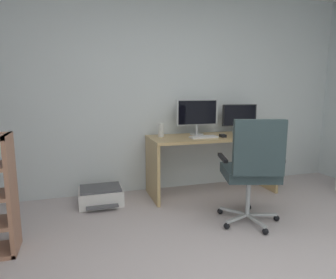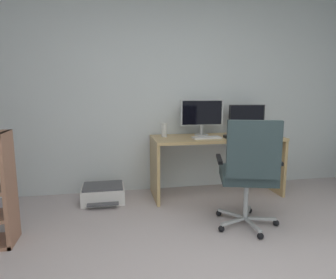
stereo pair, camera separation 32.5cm
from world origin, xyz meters
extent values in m
cube|color=silver|center=(0.00, 2.60, 1.30)|extent=(5.24, 0.10, 2.59)
cube|color=tan|center=(0.56, 2.20, 0.73)|extent=(1.61, 0.63, 0.04)
cube|color=tan|center=(-0.22, 2.20, 0.35)|extent=(0.04, 0.60, 0.71)
cube|color=tan|center=(1.35, 2.20, 0.35)|extent=(0.04, 0.60, 0.71)
cylinder|color=#B2B5B7|center=(0.41, 2.35, 0.75)|extent=(0.18, 0.18, 0.01)
cylinder|color=#B2B5B7|center=(0.41, 2.35, 0.82)|extent=(0.03, 0.03, 0.13)
cube|color=#B7BABC|center=(0.41, 2.35, 1.03)|extent=(0.55, 0.04, 0.33)
cube|color=black|center=(0.41, 2.33, 1.03)|extent=(0.51, 0.01, 0.30)
cylinder|color=#B2B5B7|center=(1.02, 2.35, 0.75)|extent=(0.18, 0.18, 0.01)
cylinder|color=#B2B5B7|center=(1.02, 2.35, 0.80)|extent=(0.03, 0.03, 0.10)
cube|color=black|center=(1.02, 2.35, 0.98)|extent=(0.47, 0.09, 0.29)
cube|color=black|center=(1.02, 2.33, 0.98)|extent=(0.43, 0.06, 0.26)
cube|color=silver|center=(0.39, 2.09, 0.75)|extent=(0.35, 0.15, 0.02)
cube|color=black|center=(0.64, 2.07, 0.76)|extent=(0.07, 0.10, 0.03)
cylinder|color=silver|center=(-0.08, 2.30, 0.83)|extent=(0.07, 0.07, 0.17)
cube|color=#B7BABC|center=(0.69, 1.26, 0.07)|extent=(0.30, 0.12, 0.02)
sphere|color=black|center=(0.83, 1.21, 0.03)|extent=(0.06, 0.06, 0.06)
cube|color=#B7BABC|center=(0.63, 1.42, 0.07)|extent=(0.20, 0.27, 0.02)
sphere|color=black|center=(0.71, 1.55, 0.03)|extent=(0.06, 0.06, 0.06)
cube|color=#B7BABC|center=(0.45, 1.42, 0.07)|extent=(0.21, 0.26, 0.02)
sphere|color=black|center=(0.36, 1.54, 0.03)|extent=(0.06, 0.06, 0.06)
cube|color=#B7BABC|center=(0.40, 1.25, 0.07)|extent=(0.29, 0.13, 0.02)
sphere|color=black|center=(0.26, 1.20, 0.03)|extent=(0.06, 0.06, 0.06)
cube|color=#B7BABC|center=(0.55, 1.15, 0.07)|extent=(0.04, 0.30, 0.02)
sphere|color=black|center=(0.55, 1.00, 0.03)|extent=(0.06, 0.06, 0.06)
cylinder|color=#B7BABC|center=(0.54, 1.30, 0.26)|extent=(0.04, 0.04, 0.39)
cube|color=#2D3D40|center=(0.54, 1.30, 0.51)|extent=(0.61, 0.60, 0.10)
cube|color=#2D3D40|center=(0.47, 1.04, 0.81)|extent=(0.46, 0.20, 0.50)
cube|color=black|center=(0.29, 1.38, 0.66)|extent=(0.13, 0.33, 0.03)
cube|color=black|center=(0.80, 1.22, 0.66)|extent=(0.13, 0.33, 0.03)
cube|color=#A16C52|center=(-1.59, 1.36, 0.49)|extent=(0.03, 0.30, 0.98)
cube|color=silver|center=(-0.84, 2.20, 0.09)|extent=(0.50, 0.37, 0.18)
cube|color=#4C4C51|center=(-0.84, 2.20, 0.19)|extent=(0.46, 0.34, 0.02)
cube|color=#4C4C51|center=(-0.84, 1.97, 0.05)|extent=(0.35, 0.10, 0.01)
camera|label=1|loc=(-1.04, -1.17, 1.31)|focal=31.51mm
camera|label=2|loc=(-0.72, -1.24, 1.31)|focal=31.51mm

